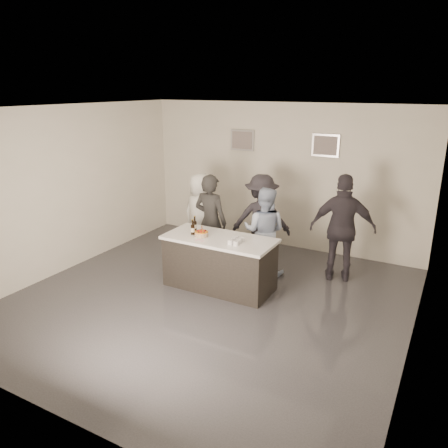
{
  "coord_description": "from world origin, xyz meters",
  "views": [
    {
      "loc": [
        3.25,
        -5.46,
        3.31
      ],
      "look_at": [
        0.0,
        0.5,
        1.15
      ],
      "focal_mm": 35.0,
      "sensor_mm": 36.0,
      "label": 1
    }
  ],
  "objects_px": {
    "person_guest_right": "(343,228)",
    "cake": "(201,234)",
    "beer_bottle_b": "(193,227)",
    "person_main_black": "(211,222)",
    "bar_counter": "(219,263)",
    "person_guest_left": "(201,215)",
    "beer_bottle_a": "(195,224)",
    "person_main_blue": "(264,231)",
    "person_guest_back": "(261,219)"
  },
  "relations": [
    {
      "from": "person_guest_right",
      "to": "cake",
      "type": "bearing_deg",
      "value": 19.48
    },
    {
      "from": "person_guest_right",
      "to": "beer_bottle_b",
      "type": "bearing_deg",
      "value": 17.1
    },
    {
      "from": "person_main_black",
      "to": "cake",
      "type": "bearing_deg",
      "value": 111.06
    },
    {
      "from": "bar_counter",
      "to": "beer_bottle_b",
      "type": "bearing_deg",
      "value": -170.29
    },
    {
      "from": "person_guest_left",
      "to": "beer_bottle_a",
      "type": "bearing_deg",
      "value": 121.15
    },
    {
      "from": "cake",
      "to": "beer_bottle_a",
      "type": "relative_size",
      "value": 0.86
    },
    {
      "from": "bar_counter",
      "to": "person_guest_right",
      "type": "height_order",
      "value": "person_guest_right"
    },
    {
      "from": "beer_bottle_b",
      "to": "person_main_blue",
      "type": "relative_size",
      "value": 0.16
    },
    {
      "from": "cake",
      "to": "beer_bottle_a",
      "type": "height_order",
      "value": "beer_bottle_a"
    },
    {
      "from": "person_main_blue",
      "to": "person_guest_left",
      "type": "distance_m",
      "value": 1.52
    },
    {
      "from": "cake",
      "to": "person_main_blue",
      "type": "xyz_separation_m",
      "value": [
        0.7,
        1.02,
        -0.13
      ]
    },
    {
      "from": "bar_counter",
      "to": "person_main_blue",
      "type": "relative_size",
      "value": 1.15
    },
    {
      "from": "cake",
      "to": "beer_bottle_b",
      "type": "relative_size",
      "value": 0.86
    },
    {
      "from": "person_main_black",
      "to": "person_guest_back",
      "type": "height_order",
      "value": "person_main_black"
    },
    {
      "from": "beer_bottle_a",
      "to": "person_main_blue",
      "type": "height_order",
      "value": "person_main_blue"
    },
    {
      "from": "person_main_blue",
      "to": "person_guest_right",
      "type": "height_order",
      "value": "person_guest_right"
    },
    {
      "from": "beer_bottle_a",
      "to": "bar_counter",
      "type": "bearing_deg",
      "value": -11.09
    },
    {
      "from": "beer_bottle_a",
      "to": "person_guest_left",
      "type": "distance_m",
      "value": 1.23
    },
    {
      "from": "cake",
      "to": "person_guest_back",
      "type": "xyz_separation_m",
      "value": [
        0.42,
        1.51,
        -0.07
      ]
    },
    {
      "from": "beer_bottle_a",
      "to": "person_guest_left",
      "type": "bearing_deg",
      "value": 116.57
    },
    {
      "from": "cake",
      "to": "person_guest_left",
      "type": "xyz_separation_m",
      "value": [
        -0.79,
        1.28,
        -0.1
      ]
    },
    {
      "from": "person_main_black",
      "to": "person_guest_left",
      "type": "height_order",
      "value": "person_main_black"
    },
    {
      "from": "beer_bottle_b",
      "to": "person_main_blue",
      "type": "distance_m",
      "value": 1.36
    },
    {
      "from": "beer_bottle_b",
      "to": "person_main_black",
      "type": "height_order",
      "value": "person_main_black"
    },
    {
      "from": "cake",
      "to": "person_guest_back",
      "type": "bearing_deg",
      "value": 74.31
    },
    {
      "from": "person_guest_left",
      "to": "person_guest_right",
      "type": "height_order",
      "value": "person_guest_right"
    },
    {
      "from": "beer_bottle_b",
      "to": "person_guest_right",
      "type": "relative_size",
      "value": 0.14
    },
    {
      "from": "beer_bottle_b",
      "to": "person_main_black",
      "type": "relative_size",
      "value": 0.15
    },
    {
      "from": "bar_counter",
      "to": "beer_bottle_a",
      "type": "relative_size",
      "value": 7.15
    },
    {
      "from": "person_guest_left",
      "to": "person_guest_back",
      "type": "distance_m",
      "value": 1.24
    },
    {
      "from": "bar_counter",
      "to": "beer_bottle_b",
      "type": "xyz_separation_m",
      "value": [
        -0.47,
        -0.08,
        0.58
      ]
    },
    {
      "from": "beer_bottle_a",
      "to": "beer_bottle_b",
      "type": "bearing_deg",
      "value": -67.73
    },
    {
      "from": "person_main_black",
      "to": "person_guest_right",
      "type": "relative_size",
      "value": 0.94
    },
    {
      "from": "bar_counter",
      "to": "person_main_black",
      "type": "xyz_separation_m",
      "value": [
        -0.59,
        0.72,
        0.45
      ]
    },
    {
      "from": "bar_counter",
      "to": "person_guest_left",
      "type": "xyz_separation_m",
      "value": [
        -1.09,
        1.19,
        0.39
      ]
    },
    {
      "from": "beer_bottle_a",
      "to": "person_guest_left",
      "type": "height_order",
      "value": "person_guest_left"
    },
    {
      "from": "bar_counter",
      "to": "person_main_blue",
      "type": "height_order",
      "value": "person_main_blue"
    },
    {
      "from": "beer_bottle_b",
      "to": "person_main_blue",
      "type": "bearing_deg",
      "value": 48.96
    },
    {
      "from": "beer_bottle_b",
      "to": "person_main_black",
      "type": "xyz_separation_m",
      "value": [
        -0.12,
        0.8,
        -0.13
      ]
    },
    {
      "from": "beer_bottle_b",
      "to": "person_guest_back",
      "type": "relative_size",
      "value": 0.15
    },
    {
      "from": "person_main_black",
      "to": "person_guest_back",
      "type": "relative_size",
      "value": 1.03
    },
    {
      "from": "person_guest_left",
      "to": "bar_counter",
      "type": "bearing_deg",
      "value": 137.02
    },
    {
      "from": "person_guest_left",
      "to": "person_guest_back",
      "type": "relative_size",
      "value": 0.97
    },
    {
      "from": "bar_counter",
      "to": "beer_bottle_b",
      "type": "distance_m",
      "value": 0.75
    },
    {
      "from": "person_guest_right",
      "to": "person_guest_left",
      "type": "bearing_deg",
      "value": -12.98
    },
    {
      "from": "person_main_blue",
      "to": "person_guest_right",
      "type": "relative_size",
      "value": 0.85
    },
    {
      "from": "beer_bottle_a",
      "to": "person_main_black",
      "type": "distance_m",
      "value": 0.62
    },
    {
      "from": "cake",
      "to": "person_main_black",
      "type": "xyz_separation_m",
      "value": [
        -0.29,
        0.8,
        -0.04
      ]
    },
    {
      "from": "person_main_black",
      "to": "person_guest_back",
      "type": "xyz_separation_m",
      "value": [
        0.72,
        0.7,
        -0.03
      ]
    },
    {
      "from": "bar_counter",
      "to": "person_main_blue",
      "type": "xyz_separation_m",
      "value": [
        0.41,
        0.93,
        0.36
      ]
    }
  ]
}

